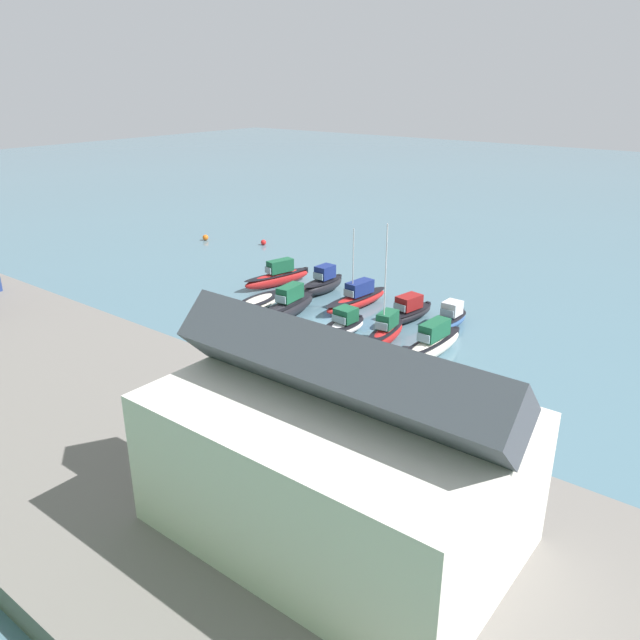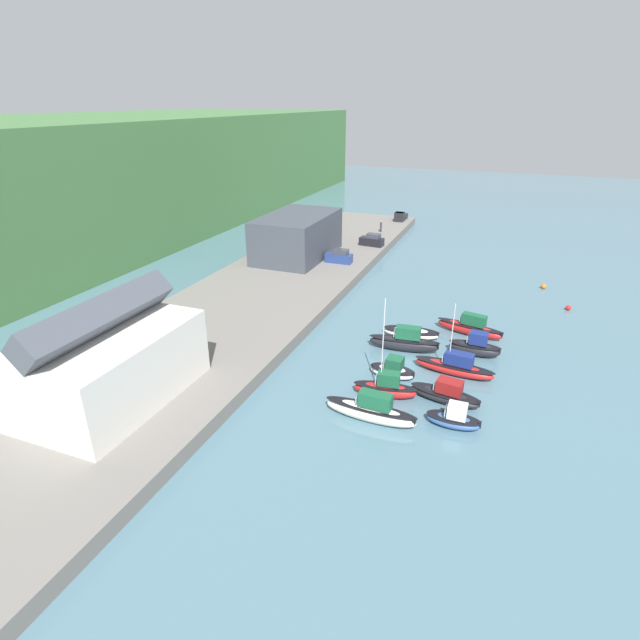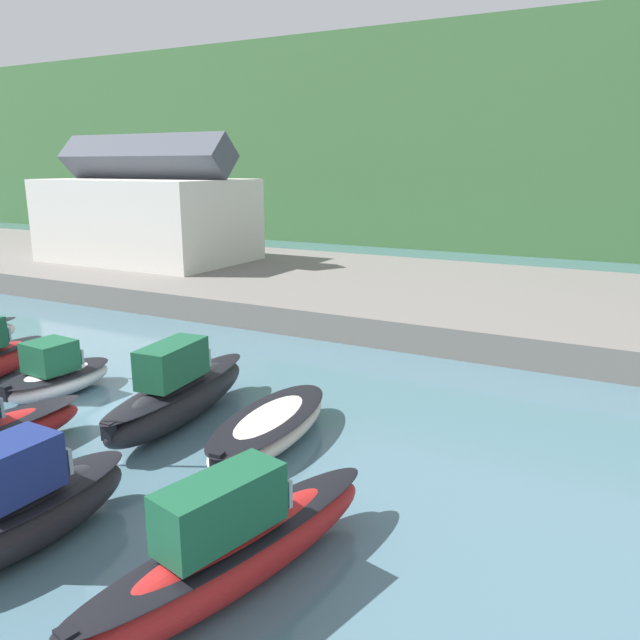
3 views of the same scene
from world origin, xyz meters
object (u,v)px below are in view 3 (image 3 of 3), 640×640
at_px(moored_boat_3, 180,393).
at_px(moored_boat_9, 234,547).
at_px(moored_boat_8, 26,508).
at_px(moored_boat_4, 270,427).
at_px(moored_boat_2, 56,375).

distance_m(moored_boat_3, moored_boat_9, 9.20).
height_order(moored_boat_8, moored_boat_9, moored_boat_8).
height_order(moored_boat_3, moored_boat_4, moored_boat_3).
height_order(moored_boat_4, moored_boat_8, moored_boat_8).
relative_size(moored_boat_4, moored_boat_8, 1.20).
xyz_separation_m(moored_boat_3, moored_boat_4, (3.62, 0.01, -0.51)).
distance_m(moored_boat_4, moored_boat_8, 7.55).
bearing_deg(moored_boat_9, moored_boat_3, 150.52).
bearing_deg(moored_boat_2, moored_boat_8, -39.14).
height_order(moored_boat_2, moored_boat_8, moored_boat_8).
distance_m(moored_boat_3, moored_boat_4, 3.66).
relative_size(moored_boat_2, moored_boat_8, 0.85).
xyz_separation_m(moored_boat_2, moored_boat_3, (5.97, 0.16, 0.30)).
bearing_deg(moored_boat_4, moored_boat_9, -67.37).
bearing_deg(moored_boat_8, moored_boat_9, 13.36).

